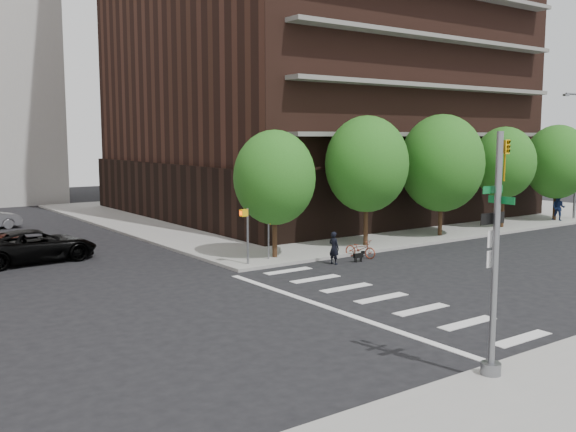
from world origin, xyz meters
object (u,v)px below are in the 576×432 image
at_px(scooter, 360,249).
at_px(pedestrian_far, 558,208).
at_px(dog_walker, 334,248).
at_px(traffic_signal, 495,274).
at_px(parked_car_black, 35,246).

relative_size(scooter, pedestrian_far, 0.93).
height_order(dog_walker, pedestrian_far, pedestrian_far).
bearing_deg(dog_walker, traffic_signal, 147.09).
bearing_deg(traffic_signal, dog_walker, 65.50).
height_order(scooter, dog_walker, dog_walker).
height_order(parked_car_black, dog_walker, parked_car_black).
bearing_deg(parked_car_black, scooter, -125.65).
height_order(traffic_signal, dog_walker, traffic_signal).
distance_m(parked_car_black, pedestrian_far, 34.21).
xyz_separation_m(parked_car_black, scooter, (13.47, -8.32, -0.35)).
relative_size(traffic_signal, scooter, 3.52).
height_order(traffic_signal, scooter, traffic_signal).
distance_m(traffic_signal, dog_walker, 14.95).
xyz_separation_m(traffic_signal, parked_car_black, (-5.19, 22.31, -1.90)).
distance_m(scooter, pedestrian_far, 20.15).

